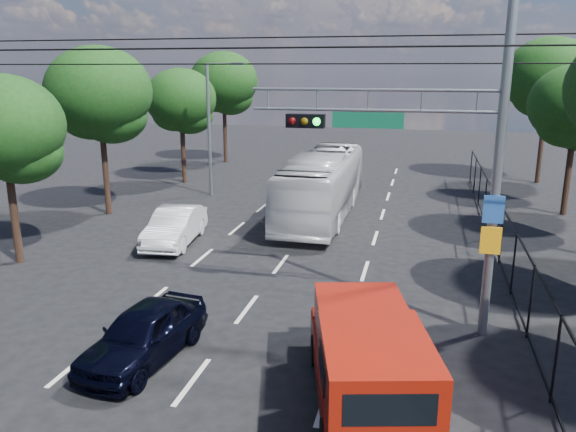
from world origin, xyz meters
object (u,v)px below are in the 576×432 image
(red_pickup, at_px, (367,359))
(navy_hatchback, at_px, (144,333))
(signal_mast, at_px, (449,133))
(white_bus, at_px, (322,185))
(white_van, at_px, (175,226))

(red_pickup, bearing_deg, navy_hatchback, 172.24)
(signal_mast, xyz_separation_m, navy_hatchback, (-6.77, -3.32, -4.57))
(signal_mast, height_order, white_bus, signal_mast)
(red_pickup, relative_size, white_van, 1.34)
(white_bus, xyz_separation_m, white_van, (-4.91, -5.62, -0.79))
(signal_mast, xyz_separation_m, white_van, (-9.97, 5.40, -4.53))
(white_bus, bearing_deg, white_van, -131.16)
(white_van, bearing_deg, navy_hatchback, -76.46)
(red_pickup, distance_m, white_bus, 15.50)
(signal_mast, xyz_separation_m, red_pickup, (-1.43, -4.05, -4.16))
(red_pickup, xyz_separation_m, navy_hatchback, (-5.34, 0.73, -0.42))
(red_pickup, height_order, white_bus, white_bus)
(signal_mast, relative_size, red_pickup, 1.65)
(signal_mast, distance_m, navy_hatchback, 8.82)
(red_pickup, relative_size, white_bus, 0.54)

